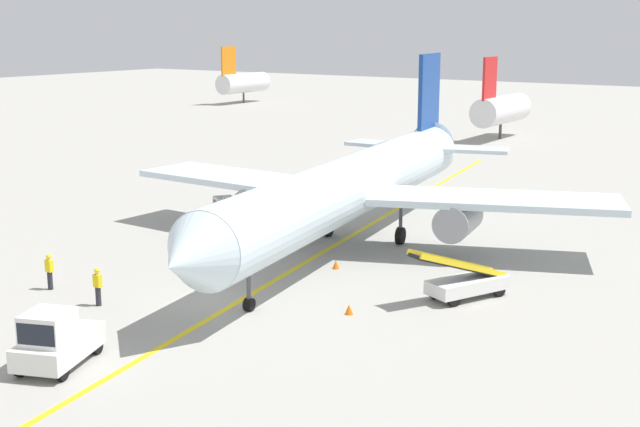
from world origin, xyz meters
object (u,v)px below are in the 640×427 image
object	(u,v)px
baggage_tug_near_wing	(229,216)
ground_crew_marshaller	(49,270)
belt_loader_forward_hold	(466,281)
safety_cone_nose_right	(349,309)
safety_cone_wingtip_left	(447,260)
airliner	(355,185)
ground_crew_wing_walker	(98,286)
safety_cone_nose_left	(336,264)
pushback_tug	(56,341)

from	to	relation	value
baggage_tug_near_wing	ground_crew_marshaller	size ratio (longest dim) A/B	1.60
belt_loader_forward_hold	safety_cone_nose_right	xyz separation A→B (m)	(-3.17, -4.77, -0.56)
safety_cone_wingtip_left	belt_loader_forward_hold	bearing A→B (deg)	-56.38
belt_loader_forward_hold	ground_crew_marshaller	xyz separation A→B (m)	(-16.51, -9.45, 0.13)
airliner	safety_cone_nose_right	bearing A→B (deg)	-59.66
ground_crew_marshaller	ground_crew_wing_walker	distance (m)	3.67
airliner	baggage_tug_near_wing	distance (m)	8.44
airliner	baggage_tug_near_wing	xyz separation A→B (m)	(-7.98, -1.14, -2.49)
safety_cone_nose_left	safety_cone_wingtip_left	xyz separation A→B (m)	(4.26, 3.90, 0.00)
airliner	baggage_tug_near_wing	bearing A→B (deg)	-171.84
safety_cone_wingtip_left	pushback_tug	bearing A→B (deg)	-106.04
pushback_tug	baggage_tug_near_wing	size ratio (longest dim) A/B	1.49
airliner	belt_loader_forward_hold	size ratio (longest dim) A/B	6.95
airliner	safety_cone_wingtip_left	size ratio (longest dim) A/B	80.09
airliner	ground_crew_marshaller	size ratio (longest dim) A/B	20.73
ground_crew_wing_walker	safety_cone_nose_left	distance (m)	11.97
safety_cone_wingtip_left	baggage_tug_near_wing	bearing A→B (deg)	-177.23
baggage_tug_near_wing	airliner	bearing A→B (deg)	8.16
airliner	safety_cone_nose_right	distance (m)	11.92
airliner	baggage_tug_near_wing	world-z (taller)	airliner
belt_loader_forward_hold	ground_crew_wing_walker	size ratio (longest dim) A/B	2.98
airliner	safety_cone_nose_left	xyz separation A→B (m)	(1.61, -4.38, -3.20)
belt_loader_forward_hold	safety_cone_wingtip_left	world-z (taller)	belt_loader_forward_hold
baggage_tug_near_wing	belt_loader_forward_hold	bearing A→B (deg)	-13.27
pushback_tug	belt_loader_forward_hold	bearing A→B (deg)	60.05
ground_crew_wing_walker	safety_cone_nose_left	bearing A→B (deg)	62.58
safety_cone_nose_left	safety_cone_nose_right	world-z (taller)	same
belt_loader_forward_hold	ground_crew_wing_walker	xyz separation A→B (m)	(-12.86, -9.84, 0.13)
pushback_tug	baggage_tug_near_wing	world-z (taller)	pushback_tug
baggage_tug_near_wing	safety_cone_nose_left	bearing A→B (deg)	-18.63
baggage_tug_near_wing	safety_cone_nose_right	world-z (taller)	baggage_tug_near_wing
baggage_tug_near_wing	ground_crew_marshaller	xyz separation A→B (m)	(0.44, -13.45, -0.02)
safety_cone_nose_left	airliner	bearing A→B (deg)	110.15
baggage_tug_near_wing	ground_crew_marshaller	bearing A→B (deg)	-88.13
airliner	safety_cone_wingtip_left	xyz separation A→B (m)	(5.86, -0.47, -3.20)
airliner	ground_crew_wing_walker	xyz separation A→B (m)	(-3.89, -14.98, -2.51)
safety_cone_wingtip_left	safety_cone_nose_right	bearing A→B (deg)	-90.37
airliner	safety_cone_wingtip_left	world-z (taller)	airliner
belt_loader_forward_hold	safety_cone_nose_left	world-z (taller)	belt_loader_forward_hold
ground_crew_wing_walker	belt_loader_forward_hold	bearing A→B (deg)	37.41
safety_cone_nose_left	belt_loader_forward_hold	bearing A→B (deg)	-5.94
baggage_tug_near_wing	pushback_tug	bearing A→B (deg)	-67.39
belt_loader_forward_hold	ground_crew_marshaller	size ratio (longest dim) A/B	2.98
belt_loader_forward_hold	safety_cone_nose_right	bearing A→B (deg)	-123.57
pushback_tug	safety_cone_wingtip_left	bearing A→B (deg)	73.96
belt_loader_forward_hold	baggage_tug_near_wing	bearing A→B (deg)	166.73
ground_crew_marshaller	safety_cone_nose_right	size ratio (longest dim) A/B	3.86
airliner	belt_loader_forward_hold	xyz separation A→B (m)	(8.97, -5.14, -2.64)
airliner	safety_cone_nose_left	world-z (taller)	airliner
pushback_tug	ground_crew_marshaller	size ratio (longest dim) A/B	2.38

